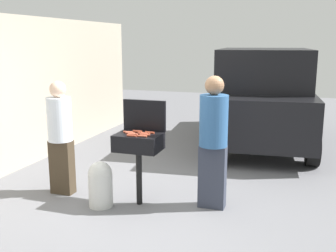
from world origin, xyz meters
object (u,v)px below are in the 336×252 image
(hot_dog_5, at_px, (145,133))
(hot_dog_0, at_px, (130,133))
(hot_dog_6, at_px, (150,132))
(hot_dog_7, at_px, (132,136))
(hot_dog_3, at_px, (145,135))
(hot_dog_8, at_px, (128,132))
(bbq_grill, at_px, (139,145))
(hot_dog_10, at_px, (137,131))
(person_left, at_px, (60,134))
(hot_dog_4, at_px, (133,134))
(propane_tank, at_px, (100,183))
(person_right, at_px, (213,138))
(hot_dog_2, at_px, (138,132))
(hot_dog_1, at_px, (143,134))
(parked_minivan, at_px, (262,96))
(hot_dog_9, at_px, (142,136))

(hot_dog_5, bearing_deg, hot_dog_0, -166.71)
(hot_dog_6, bearing_deg, hot_dog_7, -121.84)
(hot_dog_3, height_order, hot_dog_8, same)
(bbq_grill, height_order, hot_dog_6, hot_dog_6)
(hot_dog_10, height_order, person_left, person_left)
(hot_dog_4, bearing_deg, hot_dog_3, 5.33)
(hot_dog_7, relative_size, propane_tank, 0.21)
(person_left, bearing_deg, hot_dog_0, 0.87)
(hot_dog_3, bearing_deg, hot_dog_0, 170.72)
(hot_dog_7, bearing_deg, bbq_grill, 81.60)
(hot_dog_6, bearing_deg, hot_dog_8, -166.44)
(hot_dog_8, relative_size, person_right, 0.07)
(hot_dog_2, height_order, hot_dog_3, same)
(hot_dog_0, bearing_deg, hot_dog_6, 27.03)
(hot_dog_1, relative_size, parked_minivan, 0.03)
(bbq_grill, distance_m, hot_dog_2, 0.18)
(hot_dog_5, relative_size, hot_dog_6, 1.00)
(hot_dog_1, distance_m, person_right, 0.92)
(hot_dog_10, bearing_deg, hot_dog_1, -44.80)
(hot_dog_0, distance_m, hot_dog_4, 0.08)
(hot_dog_8, height_order, propane_tank, hot_dog_8)
(hot_dog_2, bearing_deg, hot_dog_9, -54.21)
(hot_dog_10, xyz_separation_m, person_left, (-1.15, -0.08, -0.10))
(propane_tank, bearing_deg, hot_dog_1, 22.20)
(hot_dog_4, bearing_deg, hot_dog_0, 137.82)
(hot_dog_4, height_order, person_right, person_right)
(bbq_grill, bearing_deg, hot_dog_5, 5.95)
(hot_dog_7, distance_m, person_right, 1.05)
(hot_dog_1, distance_m, hot_dog_4, 0.13)
(hot_dog_4, xyz_separation_m, hot_dog_7, (0.02, -0.08, 0.00))
(hot_dog_10, height_order, parked_minivan, parked_minivan)
(parked_minivan, bearing_deg, person_right, 80.59)
(hot_dog_3, bearing_deg, hot_dog_7, -146.87)
(hot_dog_0, distance_m, parked_minivan, 4.19)
(parked_minivan, bearing_deg, hot_dog_9, 69.47)
(hot_dog_8, xyz_separation_m, person_right, (1.11, 0.21, -0.04))
(hot_dog_1, xyz_separation_m, hot_dog_9, (0.04, -0.12, 0.00))
(hot_dog_6, relative_size, hot_dog_9, 1.00)
(hot_dog_4, relative_size, propane_tank, 0.21)
(hot_dog_4, xyz_separation_m, propane_tank, (-0.41, -0.15, -0.67))
(hot_dog_1, bearing_deg, hot_dog_2, 142.16)
(hot_dog_0, distance_m, person_right, 1.09)
(hot_dog_2, xyz_separation_m, propane_tank, (-0.42, -0.30, -0.67))
(bbq_grill, xyz_separation_m, propane_tank, (-0.46, -0.24, -0.51))
(hot_dog_4, relative_size, parked_minivan, 0.03)
(hot_dog_6, distance_m, hot_dog_7, 0.29)
(hot_dog_6, height_order, propane_tank, hot_dog_6)
(hot_dog_2, bearing_deg, hot_dog_1, -37.84)
(hot_dog_2, bearing_deg, hot_dog_5, -21.71)
(hot_dog_3, xyz_separation_m, hot_dog_8, (-0.27, 0.09, 0.00))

